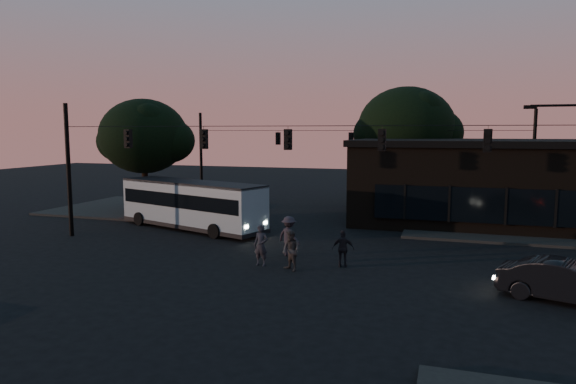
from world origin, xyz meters
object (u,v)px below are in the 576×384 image
(bus, at_px, (191,202))
(pedestrian_d, at_px, (289,236))
(pedestrian_b, at_px, (291,250))
(pedestrian_a, at_px, (261,245))
(building, at_px, (474,181))
(pedestrian_c, at_px, (343,249))
(car, at_px, (566,282))

(bus, xyz_separation_m, pedestrian_d, (7.72, -4.66, -0.68))
(pedestrian_b, bearing_deg, pedestrian_a, -160.15)
(building, height_order, pedestrian_a, building)
(bus, relative_size, pedestrian_b, 6.06)
(pedestrian_d, bearing_deg, pedestrian_c, -176.68)
(car, distance_m, pedestrian_b, 10.43)
(building, xyz_separation_m, pedestrian_b, (-7.86, -15.13, -1.83))
(pedestrian_a, bearing_deg, pedestrian_d, 77.98)
(pedestrian_b, height_order, pedestrian_c, pedestrian_b)
(building, xyz_separation_m, pedestrian_c, (-5.84, -13.88, -1.88))
(pedestrian_b, relative_size, pedestrian_c, 1.06)
(building, relative_size, pedestrian_a, 8.37)
(bus, bearing_deg, pedestrian_d, -11.94)
(pedestrian_c, relative_size, pedestrian_d, 0.86)
(pedestrian_a, distance_m, pedestrian_d, 2.14)
(pedestrian_b, xyz_separation_m, pedestrian_c, (2.02, 1.25, -0.05))
(pedestrian_b, bearing_deg, bus, 174.49)
(pedestrian_b, height_order, pedestrian_d, pedestrian_d)
(building, bearing_deg, pedestrian_c, -112.80)
(building, relative_size, car, 3.49)
(bus, height_order, pedestrian_c, bus)
(pedestrian_a, xyz_separation_m, pedestrian_d, (0.65, 2.04, 0.04))
(car, xyz_separation_m, pedestrian_c, (-8.37, 2.18, 0.10))
(car, relative_size, pedestrian_c, 2.67)
(pedestrian_d, bearing_deg, car, -171.07)
(pedestrian_a, distance_m, pedestrian_b, 1.56)
(bus, bearing_deg, pedestrian_c, -9.67)
(bus, bearing_deg, pedestrian_a, -24.30)
(pedestrian_d, bearing_deg, bus, -5.56)
(pedestrian_c, bearing_deg, building, -119.74)
(building, height_order, pedestrian_d, building)
(building, relative_size, bus, 1.45)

